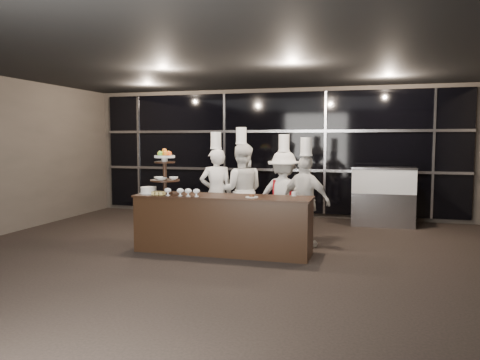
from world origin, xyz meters
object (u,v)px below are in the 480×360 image
(chef_b, at_px, (241,190))
(chef_c, at_px, (284,195))
(chef_a, at_px, (216,192))
(layer_cake, at_px, (149,190))
(buffet_counter, at_px, (223,224))
(chef_d, at_px, (306,200))
(display_case, at_px, (383,193))
(display_stand, at_px, (165,168))

(chef_b, height_order, chef_c, chef_b)
(chef_a, bearing_deg, layer_cake, -126.45)
(buffet_counter, height_order, chef_a, chef_a)
(buffet_counter, bearing_deg, chef_c, 56.84)
(buffet_counter, bearing_deg, chef_d, 31.58)
(buffet_counter, xyz_separation_m, display_case, (2.52, 3.12, 0.22))
(display_stand, bearing_deg, chef_d, 18.65)
(layer_cake, relative_size, chef_b, 0.15)
(chef_b, bearing_deg, display_case, 36.46)
(layer_cake, xyz_separation_m, chef_c, (2.04, 1.22, -0.16))
(layer_cake, relative_size, display_case, 0.23)
(display_case, bearing_deg, chef_b, -143.54)
(display_stand, relative_size, chef_d, 0.40)
(display_stand, distance_m, chef_d, 2.40)
(chef_a, bearing_deg, chef_c, 5.82)
(layer_cake, bearing_deg, display_stand, 10.30)
(layer_cake, distance_m, chef_d, 2.62)
(chef_d, bearing_deg, chef_a, 169.97)
(chef_b, height_order, chef_d, chef_b)
(layer_cake, height_order, chef_b, chef_b)
(buffet_counter, distance_m, chef_c, 1.44)
(layer_cake, bearing_deg, chef_c, 30.90)
(display_stand, height_order, chef_c, chef_c)
(buffet_counter, xyz_separation_m, chef_b, (-0.04, 1.23, 0.41))
(chef_c, bearing_deg, display_case, 48.10)
(chef_b, bearing_deg, chef_c, -4.44)
(layer_cake, height_order, chef_a, chef_a)
(buffet_counter, distance_m, display_stand, 1.33)
(display_stand, height_order, chef_b, chef_b)
(layer_cake, distance_m, display_case, 4.95)
(layer_cake, bearing_deg, buffet_counter, 2.25)
(display_case, height_order, chef_b, chef_b)
(display_stand, bearing_deg, chef_b, 52.11)
(buffet_counter, height_order, chef_d, chef_d)
(buffet_counter, relative_size, chef_c, 1.49)
(chef_c, bearing_deg, chef_b, 175.56)
(layer_cake, xyz_separation_m, chef_b, (1.23, 1.28, -0.09))
(buffet_counter, distance_m, chef_a, 1.21)
(chef_b, relative_size, chef_d, 1.10)
(chef_a, bearing_deg, display_case, 34.85)
(chef_d, bearing_deg, display_case, 61.32)
(chef_b, bearing_deg, chef_a, -156.16)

